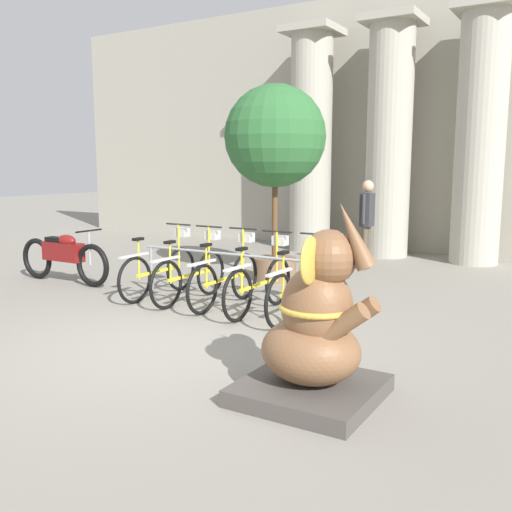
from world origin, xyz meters
TOP-DOWN VIEW (x-y plane):
  - ground_plane at (0.00, 0.00)m, footprint 60.00×60.00m
  - building_facade at (0.00, 8.60)m, footprint 20.00×0.20m
  - column_left at (-1.89, 7.60)m, footprint 1.22×1.22m
  - column_middle at (0.00, 7.60)m, footprint 1.22×1.22m
  - column_right at (1.89, 7.60)m, footprint 1.22×1.22m
  - bike_rack at (-0.45, 1.95)m, footprint 3.06×0.05m
  - bicycle_0 at (-1.68, 1.87)m, footprint 0.48×1.78m
  - bicycle_1 at (-1.06, 1.85)m, footprint 0.48×1.78m
  - bicycle_2 at (-0.45, 1.87)m, footprint 0.48×1.78m
  - bicycle_3 at (0.17, 1.81)m, footprint 0.48×1.78m
  - bicycle_4 at (0.78, 1.81)m, footprint 0.48×1.78m
  - elephant_statue at (2.10, -0.51)m, footprint 1.14×1.14m
  - motorcycle at (-3.78, 1.80)m, footprint 2.14×0.55m
  - person_pedestrian at (0.23, 5.75)m, footprint 0.23×0.47m
  - potted_tree at (-0.79, 3.91)m, footprint 1.76×1.76m

SIDE VIEW (x-z plane):
  - ground_plane at x=0.00m, z-range 0.00..0.00m
  - bicycle_0 at x=-1.68m, z-range -0.13..0.97m
  - bicycle_1 at x=-1.06m, z-range -0.13..0.97m
  - bicycle_2 at x=-0.45m, z-range -0.13..0.97m
  - bicycle_3 at x=0.17m, z-range -0.13..0.97m
  - bicycle_4 at x=0.78m, z-range -0.13..0.97m
  - motorcycle at x=-3.78m, z-range -0.01..0.95m
  - bike_rack at x=-0.45m, z-range 0.20..0.97m
  - elephant_statue at x=2.10m, z-range -0.28..1.47m
  - person_pedestrian at x=0.23m, z-range 0.18..1.92m
  - potted_tree at x=-0.79m, z-range 0.72..4.11m
  - column_left at x=-1.89m, z-range 0.04..5.20m
  - column_middle at x=0.00m, z-range 0.04..5.20m
  - column_right at x=1.89m, z-range 0.04..5.20m
  - building_facade at x=0.00m, z-range 0.00..6.00m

